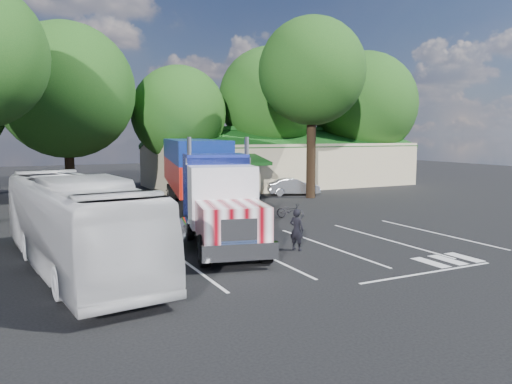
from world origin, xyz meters
name	(u,v)px	position (x,y,z in m)	size (l,w,h in m)	color
ground	(209,229)	(0.00, 0.00, 0.00)	(120.00, 120.00, 0.00)	black
event_hall	(278,162)	(13.74, 17.81, 2.21)	(24.20, 14.12, 5.55)	tan
tree_row_c	(66,91)	(-5.00, 16.20, 8.04)	(10.00, 10.00, 13.05)	black
tree_row_d	(179,113)	(4.00, 17.50, 6.58)	(8.00, 8.00, 10.60)	black
tree_row_e	(270,99)	(13.00, 18.00, 8.09)	(9.60, 9.60, 12.90)	black
tree_row_f	(364,104)	(23.00, 16.80, 7.79)	(10.40, 10.40, 13.00)	black
tree_near_right	(312,72)	(11.50, 8.50, 9.46)	(8.00, 8.00, 13.50)	black
semi_truck	(198,171)	(0.83, 3.96, 2.67)	(7.66, 22.55, 4.71)	black
woman	(297,230)	(1.60, -6.00, 0.87)	(0.63, 0.42, 1.74)	black
bicycle	(290,211)	(5.36, 1.00, 0.44)	(0.59, 1.69, 0.89)	black
tour_bus	(76,223)	(-7.00, -5.13, 1.69)	(2.85, 12.16, 3.39)	silver
silver_sedan	(294,187)	(11.18, 10.50, 0.68)	(1.43, 4.11, 1.36)	#AFB1B7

